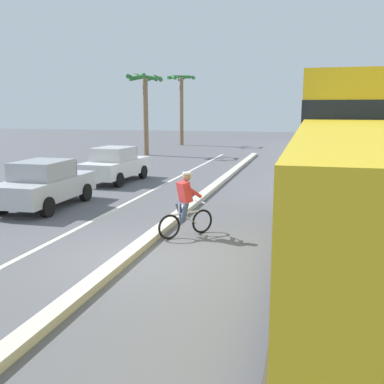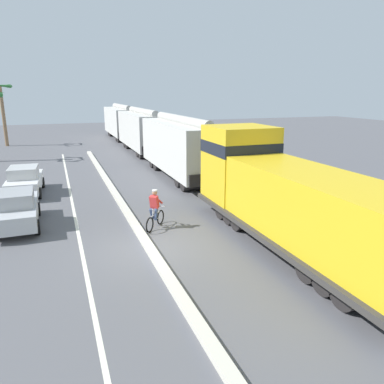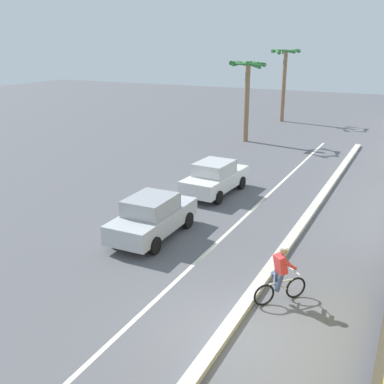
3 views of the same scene
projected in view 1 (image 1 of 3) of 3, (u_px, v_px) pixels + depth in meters
ground_plane at (130, 257)px, 10.27m from camera, size 120.00×120.00×0.00m
median_curb at (195, 202)px, 15.96m from camera, size 0.36×36.00×0.16m
lane_stripe at (132, 201)px, 16.57m from camera, size 0.14×36.00×0.01m
locomotive at (380, 199)px, 7.72m from camera, size 3.10×11.61×4.20m
hopper_car_lead at (338, 139)px, 19.24m from camera, size 2.90×10.60×4.18m
hopper_car_middle at (328, 128)px, 30.28m from camera, size 2.90×10.60×4.18m
hopper_car_trailing at (323, 123)px, 41.32m from camera, size 2.90×10.60×4.18m
parked_car_silver at (45, 184)px, 15.31m from camera, size 1.89×4.23×1.62m
parked_car_white at (115, 164)px, 20.74m from camera, size 1.99×4.28×1.62m
cyclist at (185, 206)px, 11.77m from camera, size 1.16×1.33×1.71m
palm_tree_near at (181, 93)px, 41.73m from camera, size 2.57×2.74×6.63m
palm_tree_far at (145, 93)px, 32.33m from camera, size 2.72×2.76×5.96m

